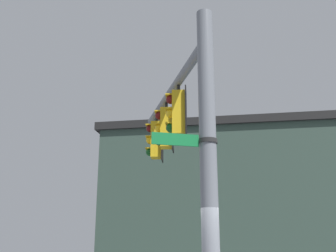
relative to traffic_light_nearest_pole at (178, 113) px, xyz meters
name	(u,v)px	position (x,y,z in m)	size (l,w,h in m)	color
signal_pole	(209,170)	(-1.92, -0.61, -1.72)	(0.31, 0.31, 6.35)	slate
mast_arm	(172,91)	(0.61, 0.17, 0.80)	(0.20, 0.20, 5.30)	slate
traffic_light_nearest_pole	(178,113)	(0.00, 0.00, 0.00)	(0.54, 0.49, 1.31)	black
traffic_light_mid_inner	(166,128)	(1.19, 0.36, 0.00)	(0.54, 0.49, 1.31)	black
traffic_light_mid_outer	(156,140)	(2.37, 0.72, 0.00)	(0.54, 0.49, 1.31)	black
street_name_sign	(196,141)	(-1.99, -0.39, -1.20)	(0.49, 1.18, 0.22)	#147238
storefront_building	(227,215)	(8.74, -1.72, -1.57)	(7.96, 10.26, 6.63)	#33473D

